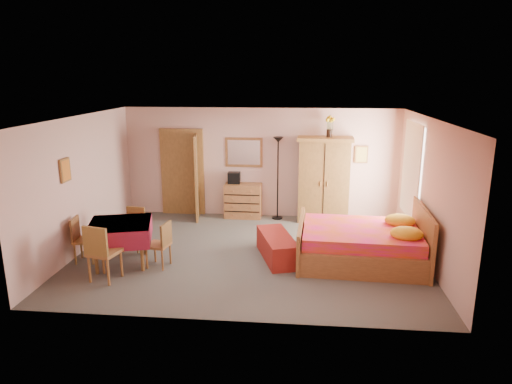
# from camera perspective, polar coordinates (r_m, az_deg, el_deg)

# --- Properties ---
(floor) EXTENTS (6.50, 6.50, 0.00)m
(floor) POSITION_cam_1_polar(r_m,az_deg,el_deg) (8.87, -0.83, -7.68)
(floor) COLOR #615D55
(floor) RESTS_ON ground
(ceiling) EXTENTS (6.50, 6.50, 0.00)m
(ceiling) POSITION_cam_1_polar(r_m,az_deg,el_deg) (8.25, -0.90, 9.29)
(ceiling) COLOR brown
(ceiling) RESTS_ON wall_back
(wall_back) EXTENTS (6.50, 0.10, 2.60)m
(wall_back) POSITION_cam_1_polar(r_m,az_deg,el_deg) (10.90, 0.58, 3.65)
(wall_back) COLOR #D4A599
(wall_back) RESTS_ON floor
(wall_front) EXTENTS (6.50, 0.10, 2.60)m
(wall_front) POSITION_cam_1_polar(r_m,az_deg,el_deg) (6.09, -3.46, -5.16)
(wall_front) COLOR #D4A599
(wall_front) RESTS_ON floor
(wall_left) EXTENTS (0.10, 5.00, 2.60)m
(wall_left) POSITION_cam_1_polar(r_m,az_deg,el_deg) (9.39, -21.00, 0.92)
(wall_left) COLOR #D4A599
(wall_left) RESTS_ON floor
(wall_right) EXTENTS (0.10, 5.00, 2.60)m
(wall_right) POSITION_cam_1_polar(r_m,az_deg,el_deg) (8.74, 20.83, -0.03)
(wall_right) COLOR #D4A599
(wall_right) RESTS_ON floor
(doorway) EXTENTS (1.06, 0.12, 2.15)m
(doorway) POSITION_cam_1_polar(r_m,az_deg,el_deg) (11.24, -9.14, 2.37)
(doorway) COLOR #9E6B35
(doorway) RESTS_ON floor
(window) EXTENTS (0.08, 1.40, 1.95)m
(window) POSITION_cam_1_polar(r_m,az_deg,el_deg) (9.83, 18.91, 2.57)
(window) COLOR white
(window) RESTS_ON wall_right
(picture_left) EXTENTS (0.04, 0.32, 0.42)m
(picture_left) POSITION_cam_1_polar(r_m,az_deg,el_deg) (8.77, -22.76, 2.53)
(picture_left) COLOR orange
(picture_left) RESTS_ON wall_left
(picture_back) EXTENTS (0.30, 0.04, 0.40)m
(picture_back) POSITION_cam_1_polar(r_m,az_deg,el_deg) (10.88, 13.03, 4.60)
(picture_back) COLOR #D8BF59
(picture_back) RESTS_ON wall_back
(chest_of_drawers) EXTENTS (0.88, 0.45, 0.82)m
(chest_of_drawers) POSITION_cam_1_polar(r_m,az_deg,el_deg) (10.94, -1.61, -1.10)
(chest_of_drawers) COLOR #A46537
(chest_of_drawers) RESTS_ON floor
(wall_mirror) EXTENTS (0.90, 0.05, 0.71)m
(wall_mirror) POSITION_cam_1_polar(r_m,az_deg,el_deg) (10.89, -1.52, 4.98)
(wall_mirror) COLOR white
(wall_mirror) RESTS_ON wall_back
(stereo) EXTENTS (0.30, 0.22, 0.27)m
(stereo) POSITION_cam_1_polar(r_m,az_deg,el_deg) (10.88, -2.75, 1.78)
(stereo) COLOR black
(stereo) RESTS_ON chest_of_drawers
(floor_lamp) EXTENTS (0.29, 0.29, 1.96)m
(floor_lamp) POSITION_cam_1_polar(r_m,az_deg,el_deg) (10.71, 2.74, 1.68)
(floor_lamp) COLOR black
(floor_lamp) RESTS_ON floor
(wardrobe) EXTENTS (1.29, 0.70, 1.98)m
(wardrobe) POSITION_cam_1_polar(r_m,az_deg,el_deg) (10.66, 8.48, 1.53)
(wardrobe) COLOR olive
(wardrobe) RESTS_ON floor
(sunflower_vase) EXTENTS (0.19, 0.19, 0.48)m
(sunflower_vase) POSITION_cam_1_polar(r_m,az_deg,el_deg) (10.48, 9.20, 8.10)
(sunflower_vase) COLOR yellow
(sunflower_vase) RESTS_ON wardrobe
(bed) EXTENTS (2.36, 1.90, 1.05)m
(bed) POSITION_cam_1_polar(r_m,az_deg,el_deg) (8.55, 12.93, -5.16)
(bed) COLOR #E61670
(bed) RESTS_ON floor
(bench) EXTENTS (0.87, 1.44, 0.45)m
(bench) POSITION_cam_1_polar(r_m,az_deg,el_deg) (8.58, 2.63, -6.87)
(bench) COLOR maroon
(bench) RESTS_ON floor
(dining_table) EXTENTS (1.31, 1.31, 0.78)m
(dining_table) POSITION_cam_1_polar(r_m,az_deg,el_deg) (8.63, -16.48, -6.16)
(dining_table) COLOR maroon
(dining_table) RESTS_ON floor
(chair_south) EXTENTS (0.54, 0.54, 0.99)m
(chair_south) POSITION_cam_1_polar(r_m,az_deg,el_deg) (8.03, -18.43, -7.10)
(chair_south) COLOR #AB6F3A
(chair_south) RESTS_ON floor
(chair_north) EXTENTS (0.41, 0.41, 0.83)m
(chair_north) POSITION_cam_1_polar(r_m,az_deg,el_deg) (9.22, -15.13, -4.57)
(chair_north) COLOR olive
(chair_north) RESTS_ON floor
(chair_west) EXTENTS (0.42, 0.42, 0.84)m
(chair_west) POSITION_cam_1_polar(r_m,az_deg,el_deg) (8.93, -20.52, -5.59)
(chair_west) COLOR #A07236
(chair_west) RESTS_ON floor
(chair_east) EXTENTS (0.44, 0.44, 0.83)m
(chair_east) POSITION_cam_1_polar(r_m,az_deg,el_deg) (8.35, -12.15, -6.42)
(chair_east) COLOR #A56938
(chair_east) RESTS_ON floor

